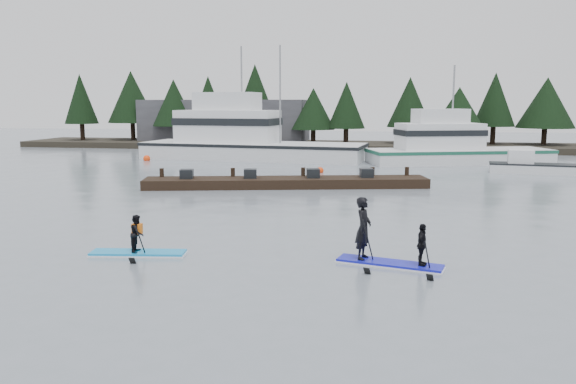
% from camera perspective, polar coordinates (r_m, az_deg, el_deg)
% --- Properties ---
extents(ground, '(160.00, 160.00, 0.00)m').
position_cam_1_polar(ground, '(17.00, -3.66, -6.78)').
color(ground, slate).
rests_on(ground, ground).
extents(far_shore, '(70.00, 8.00, 0.60)m').
position_cam_1_polar(far_shore, '(58.17, 6.40, 4.68)').
color(far_shore, '#2D281E').
rests_on(far_shore, ground).
extents(treeline, '(60.00, 4.00, 8.00)m').
position_cam_1_polar(treeline, '(58.19, 6.40, 4.38)').
color(treeline, black).
rests_on(treeline, ground).
extents(waterfront_building, '(18.00, 6.00, 5.00)m').
position_cam_1_polar(waterfront_building, '(62.55, -6.42, 6.99)').
color(waterfront_building, '#4C4C51').
rests_on(waterfront_building, ground).
extents(fishing_boat_large, '(19.05, 7.12, 10.39)m').
position_cam_1_polar(fishing_boat_large, '(47.59, -4.26, 4.36)').
color(fishing_boat_large, silver).
rests_on(fishing_boat_large, ground).
extents(fishing_boat_medium, '(14.57, 8.20, 8.41)m').
position_cam_1_polar(fishing_boat_medium, '(45.70, 16.52, 3.57)').
color(fishing_boat_medium, silver).
rests_on(fishing_boat_medium, ground).
extents(skiff, '(5.70, 2.36, 0.64)m').
position_cam_1_polar(skiff, '(40.92, 23.66, 2.21)').
color(skiff, silver).
rests_on(skiff, ground).
extents(floating_dock, '(15.74, 5.61, 0.52)m').
position_cam_1_polar(floating_dock, '(31.24, -0.18, 0.97)').
color(floating_dock, black).
rests_on(floating_dock, ground).
extents(buoy_b, '(0.48, 0.48, 0.48)m').
position_cam_1_polar(buoy_b, '(37.92, 3.27, 1.98)').
color(buoy_b, '#F43B0C').
rests_on(buoy_b, ground).
extents(buoy_a, '(0.57, 0.57, 0.57)m').
position_cam_1_polar(buoy_a, '(47.24, -14.15, 3.11)').
color(buoy_a, '#F43B0C').
rests_on(buoy_a, ground).
extents(buoy_c, '(0.49, 0.49, 0.49)m').
position_cam_1_polar(buoy_c, '(41.59, 21.52, 1.99)').
color(buoy_c, '#F43B0C').
rests_on(buoy_c, ground).
extents(paddleboard_solo, '(2.96, 1.17, 1.77)m').
position_cam_1_polar(paddleboard_solo, '(17.91, -15.02, -4.88)').
color(paddleboard_solo, '#168CCF').
rests_on(paddleboard_solo, ground).
extents(paddleboard_duo, '(3.10, 1.59, 2.43)m').
position_cam_1_polar(paddleboard_duo, '(16.43, 9.64, -4.84)').
color(paddleboard_duo, '#1316B6').
rests_on(paddleboard_duo, ground).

